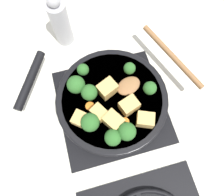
{
  "coord_description": "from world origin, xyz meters",
  "views": [
    {
      "loc": [
        0.05,
        0.19,
        0.62
      ],
      "look_at": [
        0.0,
        0.0,
        0.07
      ],
      "focal_mm": 35.0,
      "sensor_mm": 36.0,
      "label": 1
    }
  ],
  "objects": [
    {
      "name": "ground_plane",
      "position": [
        0.0,
        0.0,
        0.0
      ],
      "size": [
        2.4,
        2.4,
        0.0
      ],
      "primitive_type": "plane",
      "color": "silver"
    },
    {
      "name": "front_burner_grate",
      "position": [
        0.0,
        0.0,
        0.01
      ],
      "size": [
        0.31,
        0.31,
        0.03
      ],
      "color": "black",
      "rests_on": "ground_plane"
    },
    {
      "name": "skillet_pan",
      "position": [
        0.0,
        -0.0,
        0.05
      ],
      "size": [
        0.42,
        0.36,
        0.05
      ],
      "color": "black",
      "rests_on": "front_burner_grate"
    },
    {
      "name": "wooden_spoon",
      "position": [
        -0.14,
        -0.05,
        0.08
      ],
      "size": [
        0.24,
        0.23,
        0.02
      ],
      "color": "olive",
      "rests_on": "skillet_pan"
    },
    {
      "name": "tofu_cube_center_large",
      "position": [
        0.1,
        0.04,
        0.09
      ],
      "size": [
        0.05,
        0.05,
        0.03
      ],
      "primitive_type": "cube",
      "rotation": [
        0.0,
        0.0,
        0.88
      ],
      "color": "tan",
      "rests_on": "skillet_pan"
    },
    {
      "name": "tofu_cube_near_handle",
      "position": [
        0.01,
        0.07,
        0.09
      ],
      "size": [
        0.06,
        0.06,
        0.04
      ],
      "primitive_type": "cube",
      "rotation": [
        0.0,
        0.0,
        5.28
      ],
      "color": "tan",
      "rests_on": "skillet_pan"
    },
    {
      "name": "tofu_cube_east_chunk",
      "position": [
        -0.06,
        0.08,
        0.09
      ],
      "size": [
        0.05,
        0.05,
        0.03
      ],
      "primitive_type": "cube",
      "rotation": [
        0.0,
        0.0,
        2.74
      ],
      "color": "tan",
      "rests_on": "skillet_pan"
    },
    {
      "name": "tofu_cube_west_chunk",
      "position": [
        -0.03,
        0.04,
        0.09
      ],
      "size": [
        0.05,
        0.05,
        0.04
      ],
      "primitive_type": "cube",
      "rotation": [
        0.0,
        0.0,
        3.48
      ],
      "color": "tan",
      "rests_on": "skillet_pan"
    },
    {
      "name": "tofu_cube_back_piece",
      "position": [
        0.01,
        -0.02,
        0.09
      ],
      "size": [
        0.06,
        0.05,
        0.04
      ],
      "primitive_type": "cube",
      "rotation": [
        0.0,
        0.0,
        0.42
      ],
      "color": "tan",
      "rests_on": "skillet_pan"
    },
    {
      "name": "tofu_cube_front_piece",
      "position": [
        0.04,
        0.03,
        0.09
      ],
      "size": [
        0.05,
        0.05,
        0.03
      ],
      "primitive_type": "cube",
      "rotation": [
        0.0,
        0.0,
        2.12
      ],
      "color": "tan",
      "rests_on": "skillet_pan"
    },
    {
      "name": "broccoli_floret_near_spoon",
      "position": [
        0.06,
        -0.09,
        0.1
      ],
      "size": [
        0.03,
        0.03,
        0.04
      ],
      "color": "#709956",
      "rests_on": "skillet_pan"
    },
    {
      "name": "broccoli_floret_center_top",
      "position": [
        -0.1,
        0.01,
        0.1
      ],
      "size": [
        0.04,
        0.04,
        0.04
      ],
      "color": "#709956",
      "rests_on": "skillet_pan"
    },
    {
      "name": "broccoli_floret_east_rim",
      "position": [
        0.03,
        0.11,
        0.1
      ],
      "size": [
        0.04,
        0.04,
        0.05
      ],
      "color": "#709956",
      "rests_on": "skillet_pan"
    },
    {
      "name": "broccoli_floret_west_rim",
      "position": [
        0.08,
        -0.05,
        0.1
      ],
      "size": [
        0.05,
        0.05,
        0.05
      ],
      "color": "#709956",
      "rests_on": "skillet_pan"
    },
    {
      "name": "broccoli_floret_north_edge",
      "position": [
        -0.01,
        0.1,
        0.1
      ],
      "size": [
        0.05,
        0.05,
        0.05
      ],
      "color": "#709956",
      "rests_on": "skillet_pan"
    },
    {
      "name": "broccoli_floret_south_cluster",
      "position": [
        -0.07,
        -0.06,
        0.1
      ],
      "size": [
        0.03,
        0.03,
        0.04
      ],
      "color": "#709956",
      "rests_on": "skillet_pan"
    },
    {
      "name": "broccoli_floret_mid_floret",
      "position": [
        0.06,
        -0.02,
        0.1
      ],
      "size": [
        0.04,
        0.04,
        0.05
      ],
      "color": "#709956",
      "rests_on": "skillet_pan"
    },
    {
      "name": "broccoli_floret_small_inner",
      "position": [
        0.07,
        0.06,
        0.1
      ],
      "size": [
        0.05,
        0.05,
        0.05
      ],
      "color": "#709956",
      "rests_on": "skillet_pan"
    },
    {
      "name": "carrot_slice_orange_thin",
      "position": [
        0.06,
        0.01,
        0.08
      ],
      "size": [
        0.02,
        0.02,
        0.01
      ],
      "primitive_type": "cylinder",
      "color": "orange",
      "rests_on": "skillet_pan"
    },
    {
      "name": "carrot_slice_near_center",
      "position": [
        -0.01,
        0.07,
        0.08
      ],
      "size": [
        0.02,
        0.02,
        0.01
      ],
      "primitive_type": "cylinder",
      "color": "orange",
      "rests_on": "skillet_pan"
    },
    {
      "name": "pepper_mill",
      "position": [
        0.09,
        -0.27,
        0.09
      ],
      "size": [
        0.06,
        0.06,
        0.19
      ],
      "color": "#B2B2B7",
      "rests_on": "ground_plane"
    }
  ]
}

